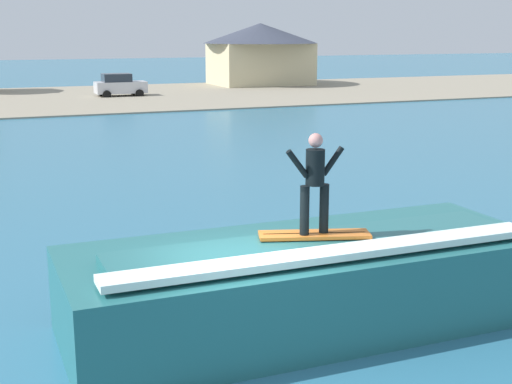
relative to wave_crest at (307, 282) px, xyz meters
name	(u,v)px	position (x,y,z in m)	size (l,w,h in m)	color
ground_plane	(245,356)	(-1.46, -0.77, -0.79)	(260.00, 260.00, 0.00)	teal
wave_crest	(307,282)	(0.00, 0.00, 0.00)	(8.41, 3.12, 1.68)	#25676B
surfboard	(314,235)	(0.04, -0.19, 0.92)	(1.95, 1.05, 0.06)	orange
surfer	(315,178)	(0.02, -0.21, 1.91)	(1.07, 0.32, 1.72)	black
shoreline_bank	(20,100)	(-1.46, 45.78, -0.74)	(120.00, 23.83, 0.10)	gray
car_far_shore	(120,85)	(6.17, 45.96, 0.15)	(3.98, 2.15, 1.86)	silver
house_gabled_white	(260,49)	(21.40, 53.40, 2.65)	(11.01, 11.01, 5.90)	beige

